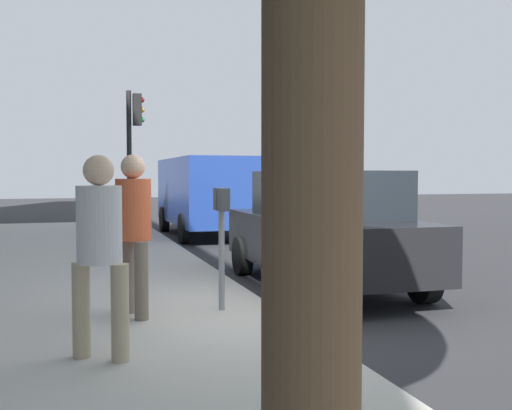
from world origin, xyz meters
The scene contains 8 objects.
ground_plane centered at (0.00, 0.00, 0.00)m, with size 80.00×80.00×0.00m, color #2B2B2D.
sidewalk_slab centered at (0.00, 3.00, 0.07)m, with size 28.00×6.00×0.15m, color #B7B2A8.
parking_meter centered at (-0.02, 0.63, 1.17)m, with size 0.36×0.12×1.41m.
pedestrian_at_meter centered at (-0.06, 1.63, 1.20)m, with size 0.52×0.39×1.78m.
pedestrian_bystander centered at (-1.53, 2.06, 1.16)m, with size 0.38×0.46×1.73m.
parked_sedan_near centered at (1.59, -1.35, 0.89)m, with size 4.44×2.04×1.77m.
parked_van_far centered at (9.70, -1.35, 1.26)m, with size 5.20×2.12×2.18m.
traffic_signal centered at (8.08, 0.82, 2.58)m, with size 0.24×0.44×3.60m.
Camera 1 is at (-6.66, 2.28, 1.71)m, focal length 41.77 mm.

